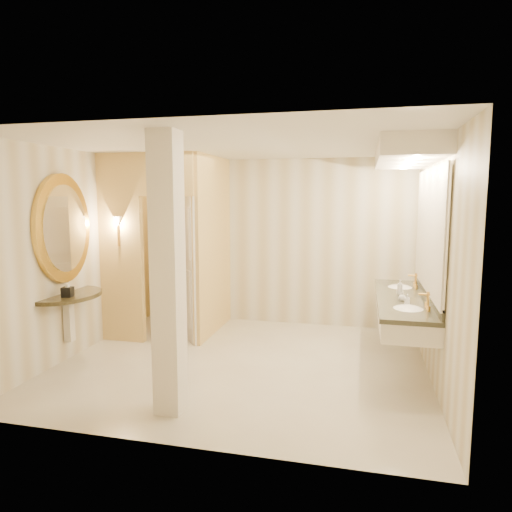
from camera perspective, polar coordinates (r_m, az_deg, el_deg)
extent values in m
plane|color=beige|center=(5.94, -1.72, -13.23)|extent=(4.50, 4.50, 0.00)
plane|color=silver|center=(5.59, -1.83, 13.65)|extent=(4.50, 4.50, 0.00)
cube|color=beige|center=(7.54, 2.20, 1.75)|extent=(4.50, 0.02, 2.70)
cube|color=beige|center=(3.74, -9.84, -4.15)|extent=(4.50, 0.02, 2.70)
cube|color=beige|center=(6.56, -21.12, 0.41)|extent=(0.02, 4.00, 2.70)
cube|color=beige|center=(5.47, 21.62, -0.91)|extent=(0.02, 4.00, 2.70)
cube|color=#F2D07E|center=(7.02, -5.42, 1.31)|extent=(0.10, 1.50, 2.70)
cube|color=#F2D07E|center=(6.81, -16.48, 0.84)|extent=(0.65, 0.10, 2.70)
cube|color=#F2D07E|center=(6.44, -11.14, 10.01)|extent=(0.80, 0.10, 0.60)
cube|color=silver|center=(6.74, -8.67, -1.57)|extent=(0.55, 0.65, 2.10)
cylinder|color=gold|center=(6.73, -16.84, 2.47)|extent=(0.03, 0.03, 0.30)
cone|color=silver|center=(6.71, -16.90, 4.17)|extent=(0.14, 0.14, 0.14)
cube|color=silver|center=(5.94, 17.91, -6.21)|extent=(0.60, 2.27, 0.24)
cube|color=black|center=(5.91, 17.95, -5.08)|extent=(0.64, 2.31, 0.05)
cube|color=black|center=(5.93, 20.68, -4.47)|extent=(0.03, 2.27, 0.10)
ellipsoid|color=white|center=(5.32, 18.46, -6.70)|extent=(0.40, 0.44, 0.15)
cylinder|color=gold|center=(5.32, 20.67, -5.37)|extent=(0.03, 0.03, 0.22)
ellipsoid|color=white|center=(6.52, 17.53, -4.10)|extent=(0.40, 0.44, 0.15)
cylinder|color=gold|center=(6.51, 19.33, -3.02)|extent=(0.03, 0.03, 0.22)
cube|color=white|center=(5.83, 20.98, 3.06)|extent=(0.03, 2.27, 1.40)
cube|color=silver|center=(5.80, 18.65, 11.95)|extent=(0.75, 2.47, 0.22)
cylinder|color=black|center=(6.31, -22.78, -4.53)|extent=(1.05, 1.05, 0.05)
cube|color=silver|center=(6.35, -22.35, -7.21)|extent=(0.10, 0.10, 0.60)
cylinder|color=gold|center=(6.18, -23.02, 3.19)|extent=(0.07, 1.05, 1.05)
cylinder|color=white|center=(6.16, -22.72, 3.19)|extent=(0.02, 0.84, 0.84)
cube|color=silver|center=(4.40, -10.94, -2.43)|extent=(0.26, 0.26, 2.70)
cube|color=black|center=(6.06, -22.49, -4.17)|extent=(0.14, 0.14, 0.12)
imported|color=white|center=(7.69, -6.41, -5.42)|extent=(0.63, 0.86, 0.78)
imported|color=beige|center=(5.46, 18.38, -5.20)|extent=(0.06, 0.06, 0.12)
imported|color=silver|center=(5.64, 17.82, -4.85)|extent=(0.10, 0.10, 0.11)
imported|color=#C6B28C|center=(5.99, 17.55, -3.73)|extent=(0.09, 0.09, 0.19)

